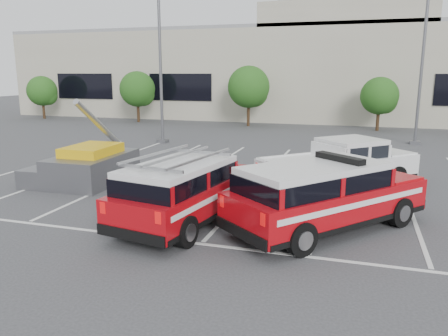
% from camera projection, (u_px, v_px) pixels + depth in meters
% --- Properties ---
extents(ground, '(120.00, 120.00, 0.00)m').
position_uv_depth(ground, '(232.00, 211.00, 13.79)').
color(ground, '#373739').
rests_on(ground, ground).
extents(stall_markings, '(23.00, 15.00, 0.01)m').
position_uv_depth(stall_markings, '(263.00, 179.00, 17.99)').
color(stall_markings, silver).
rests_on(stall_markings, ground).
extents(convention_building, '(60.00, 16.99, 13.20)m').
position_uv_depth(convention_building, '(325.00, 68.00, 42.47)').
color(convention_building, '#B8B19C').
rests_on(convention_building, ground).
extents(tree_far_left, '(2.77, 2.77, 3.99)m').
position_uv_depth(tree_far_left, '(43.00, 92.00, 41.02)').
color(tree_far_left, '#3F2B19').
rests_on(tree_far_left, ground).
extents(tree_left, '(3.07, 3.07, 4.42)m').
position_uv_depth(tree_left, '(139.00, 90.00, 38.08)').
color(tree_left, '#3F2B19').
rests_on(tree_left, ground).
extents(tree_mid_left, '(3.37, 3.37, 4.85)m').
position_uv_depth(tree_mid_left, '(250.00, 88.00, 35.13)').
color(tree_mid_left, '#3F2B19').
rests_on(tree_mid_left, ground).
extents(tree_mid_right, '(2.77, 2.77, 3.99)m').
position_uv_depth(tree_mid_right, '(381.00, 97.00, 32.36)').
color(tree_mid_right, '#3F2B19').
rests_on(tree_mid_right, ground).
extents(light_pole_left, '(0.90, 0.60, 10.24)m').
position_uv_depth(light_pole_left, '(160.00, 57.00, 26.19)').
color(light_pole_left, '#59595E').
rests_on(light_pole_left, ground).
extents(light_pole_mid, '(0.90, 0.60, 10.24)m').
position_uv_depth(light_pole_mid, '(423.00, 57.00, 25.59)').
color(light_pole_mid, '#59595E').
rests_on(light_pole_mid, ground).
extents(fire_chief_suv, '(5.39, 5.86, 2.06)m').
position_uv_depth(fire_chief_suv, '(325.00, 200.00, 11.99)').
color(fire_chief_suv, '#A3070E').
rests_on(fire_chief_suv, ground).
extents(white_pickup, '(5.85, 5.71, 1.87)m').
position_uv_depth(white_pickup, '(340.00, 169.00, 16.31)').
color(white_pickup, silver).
rests_on(white_pickup, ground).
extents(ladder_suv, '(2.98, 5.57, 2.08)m').
position_uv_depth(ladder_suv, '(187.00, 195.00, 12.56)').
color(ladder_suv, '#A3070E').
rests_on(ladder_suv, ground).
extents(utility_rig, '(3.28, 3.97, 3.34)m').
position_uv_depth(utility_rig, '(89.00, 166.00, 17.25)').
color(utility_rig, '#59595E').
rests_on(utility_rig, ground).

